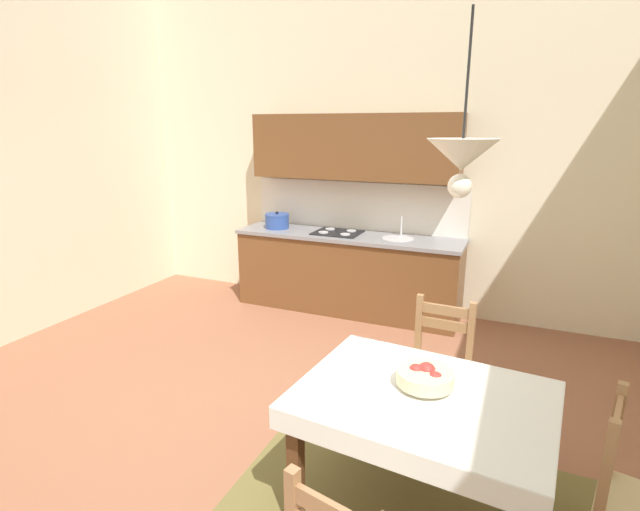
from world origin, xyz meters
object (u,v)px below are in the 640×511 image
(pendant_lamp, at_px, (462,157))
(kitchen_cabinetry, at_px, (349,237))
(dining_chair_kitchen_side, at_px, (437,372))
(fruit_bowl, at_px, (425,377))
(dining_table, at_px, (423,416))
(dining_chair_window_side, at_px, (639,509))

(pendant_lamp, bearing_deg, kitchen_cabinetry, 118.99)
(dining_chair_kitchen_side, relative_size, pendant_lamp, 1.16)
(fruit_bowl, height_order, pendant_lamp, pendant_lamp)
(kitchen_cabinetry, height_order, dining_chair_kitchen_side, kitchen_cabinetry)
(dining_table, bearing_deg, kitchen_cabinetry, 117.07)
(kitchen_cabinetry, relative_size, fruit_bowl, 8.53)
(dining_table, bearing_deg, fruit_bowl, 99.57)
(kitchen_cabinetry, distance_m, fruit_bowl, 3.07)
(dining_chair_kitchen_side, relative_size, fruit_bowl, 3.10)
(dining_chair_kitchen_side, distance_m, pendant_lamp, 1.70)
(dining_chair_window_side, xyz_separation_m, fruit_bowl, (-0.98, 0.12, 0.37))
(fruit_bowl, bearing_deg, kitchen_cabinetry, 117.44)
(kitchen_cabinetry, xyz_separation_m, dining_chair_window_side, (2.40, -2.84, -0.41))
(dining_chair_kitchen_side, distance_m, fruit_bowl, 0.86)
(dining_table, bearing_deg, dining_chair_window_side, -3.14)
(fruit_bowl, bearing_deg, dining_chair_kitchen_side, 93.72)
(pendant_lamp, bearing_deg, fruit_bowl, 171.54)
(dining_table, bearing_deg, pendant_lamp, 27.87)
(dining_chair_window_side, xyz_separation_m, pendant_lamp, (-0.88, 0.10, 1.49))
(kitchen_cabinetry, bearing_deg, pendant_lamp, -61.01)
(dining_chair_kitchen_side, relative_size, dining_chair_window_side, 1.00)
(dining_table, height_order, dining_chair_kitchen_side, dining_chair_kitchen_side)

